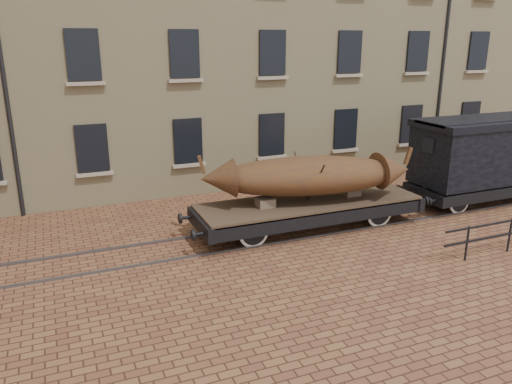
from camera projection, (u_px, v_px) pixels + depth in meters
name	position (u px, v px, depth m)	size (l,w,h in m)	color
ground	(305.00, 229.00, 16.17)	(90.00, 90.00, 0.00)	brown
warehouse_cream	(268.00, 15.00, 24.04)	(40.00, 10.19, 14.00)	beige
rail_track	(306.00, 228.00, 16.16)	(30.00, 1.52, 0.06)	#59595E
flatcar_wagon	(309.00, 206.00, 15.98)	(8.18, 2.22, 1.23)	#443221
iron_boat	(308.00, 175.00, 15.65)	(6.85, 3.10, 1.64)	#593515
goods_van	(485.00, 150.00, 18.28)	(6.18, 2.25, 3.20)	black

